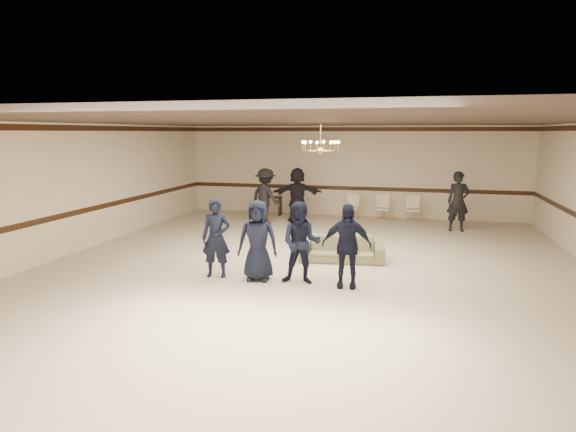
# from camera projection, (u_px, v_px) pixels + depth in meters

# --- Properties ---
(room) EXTENTS (12.01, 14.01, 3.21)m
(room) POSITION_uv_depth(u_px,v_px,m) (311.00, 197.00, 10.45)
(room) COLOR beige
(room) RESTS_ON ground
(chair_rail) EXTENTS (12.00, 0.02, 0.14)m
(chair_rail) POSITION_uv_depth(u_px,v_px,m) (351.00, 188.00, 17.22)
(chair_rail) COLOR #331C0F
(chair_rail) RESTS_ON wall_back
(crown_molding) EXTENTS (12.00, 0.02, 0.14)m
(crown_molding) POSITION_uv_depth(u_px,v_px,m) (352.00, 129.00, 16.86)
(crown_molding) COLOR #331C0F
(crown_molding) RESTS_ON wall_back
(chandelier) EXTENTS (0.94, 0.94, 0.89)m
(chandelier) POSITION_uv_depth(u_px,v_px,m) (321.00, 137.00, 11.19)
(chandelier) COLOR gold
(chandelier) RESTS_ON ceiling
(boy_a) EXTENTS (0.65, 0.48, 1.64)m
(boy_a) POSITION_uv_depth(u_px,v_px,m) (216.00, 238.00, 9.95)
(boy_a) COLOR black
(boy_a) RESTS_ON floor
(boy_b) EXTENTS (0.88, 0.65, 1.64)m
(boy_b) POSITION_uv_depth(u_px,v_px,m) (258.00, 241.00, 9.73)
(boy_b) COLOR black
(boy_b) RESTS_ON floor
(boy_c) EXTENTS (0.84, 0.67, 1.64)m
(boy_c) POSITION_uv_depth(u_px,v_px,m) (301.00, 243.00, 9.51)
(boy_c) COLOR black
(boy_c) RESTS_ON floor
(boy_d) EXTENTS (0.99, 0.48, 1.64)m
(boy_d) POSITION_uv_depth(u_px,v_px,m) (347.00, 246.00, 9.29)
(boy_d) COLOR black
(boy_d) RESTS_ON floor
(settee) EXTENTS (2.04, 0.98, 0.57)m
(settee) POSITION_uv_depth(u_px,v_px,m) (342.00, 249.00, 11.28)
(settee) COLOR #766D4F
(settee) RESTS_ON floor
(adult_left) EXTENTS (1.35, 1.15, 1.82)m
(adult_left) POSITION_uv_depth(u_px,v_px,m) (266.00, 196.00, 15.76)
(adult_left) COLOR black
(adult_left) RESTS_ON floor
(adult_mid) EXTENTS (1.77, 0.91, 1.82)m
(adult_mid) POSITION_uv_depth(u_px,v_px,m) (297.00, 194.00, 16.21)
(adult_mid) COLOR black
(adult_mid) RESTS_ON floor
(adult_right) EXTENTS (0.72, 0.52, 1.82)m
(adult_right) POSITION_uv_depth(u_px,v_px,m) (458.00, 201.00, 14.57)
(adult_right) COLOR black
(adult_right) RESTS_ON floor
(banquet_chair_left) EXTENTS (0.45, 0.45, 0.88)m
(banquet_chair_left) POSITION_uv_depth(u_px,v_px,m) (352.00, 207.00, 16.50)
(banquet_chair_left) COLOR beige
(banquet_chair_left) RESTS_ON floor
(banquet_chair_mid) EXTENTS (0.45, 0.45, 0.88)m
(banquet_chair_mid) POSITION_uv_depth(u_px,v_px,m) (382.00, 208.00, 16.26)
(banquet_chair_mid) COLOR beige
(banquet_chair_mid) RESTS_ON floor
(banquet_chair_right) EXTENTS (0.44, 0.44, 0.88)m
(banquet_chair_right) POSITION_uv_depth(u_px,v_px,m) (413.00, 210.00, 16.01)
(banquet_chair_right) COLOR beige
(banquet_chair_right) RESTS_ON floor
(console_table) EXTENTS (0.86, 0.43, 0.70)m
(console_table) POSITION_uv_depth(u_px,v_px,m) (270.00, 206.00, 17.45)
(console_table) COLOR black
(console_table) RESTS_ON floor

